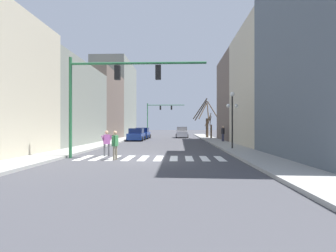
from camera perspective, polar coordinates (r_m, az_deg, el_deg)
name	(u,v)px	position (r m, az deg, el deg)	size (l,w,h in m)	color
ground_plane	(151,158)	(15.54, -3.75, -7.07)	(240.00, 240.00, 0.00)	#424247
sidewalk_left	(47,157)	(17.31, -24.76, -6.09)	(2.30, 90.00, 0.15)	#9E9E99
sidewalk_right	(258,158)	(16.11, 18.95, -6.55)	(2.30, 90.00, 0.15)	#9E9E99
building_row_left	(90,101)	(37.14, -16.61, 5.32)	(6.00, 46.24, 13.91)	#BCB299
building_row_right	(277,79)	(25.48, 22.63, 9.47)	(6.00, 30.18, 13.99)	#515B66
crosswalk_stripes	(151,158)	(15.66, -3.70, -7.00)	(8.55, 2.60, 0.01)	white
traffic_signal_near	(112,83)	(16.03, -12.19, 9.07)	(8.15, 0.28, 6.01)	#236038
traffic_signal_far	(158,112)	(54.35, -2.15, 3.10)	(7.76, 0.28, 6.70)	#236038
street_lamp_right_corner	(232,108)	(21.48, 13.81, 3.73)	(0.95, 0.36, 4.48)	black
car_parked_left_mid	(143,134)	(40.06, -5.57, -1.66)	(2.17, 4.63, 1.69)	navy
car_parked_right_mid	(136,135)	(34.55, -6.89, -1.94)	(2.10, 4.21, 1.64)	navy
car_driving_toward_lane	(182,133)	(43.69, 3.04, -1.45)	(2.04, 4.48, 1.82)	silver
pedestrian_on_right_sidewalk	(115,143)	(15.03, -11.45, -3.58)	(0.30, 0.70, 1.64)	#7A705B
pedestrian_waiting_at_curb	(223,132)	(31.26, 11.86, -1.32)	(0.35, 0.76, 1.80)	#282D47
pedestrian_on_left_sidewalk	(107,141)	(17.03, -13.20, -3.20)	(0.65, 0.42, 1.63)	#4C4C51
street_tree_left_near	(210,127)	(40.21, 9.21, -0.28)	(0.96, 1.68, 3.81)	brown
street_tree_left_mid	(206,119)	(42.07, 8.23, 1.46)	(3.86, 3.69, 6.28)	#473828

